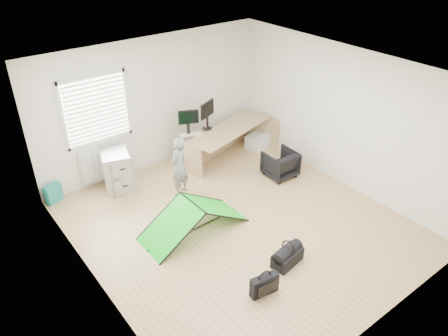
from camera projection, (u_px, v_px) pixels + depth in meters
ground at (238, 224)px, 7.62m from camera, size 5.50×5.50×0.00m
back_wall at (153, 104)px, 8.80m from camera, size 5.00×0.02×2.70m
window at (96, 110)px, 8.04m from camera, size 1.20×0.06×1.20m
radiator at (105, 162)px, 8.58m from camera, size 1.00×0.12×0.60m
desk at (230, 144)px, 9.43m from camera, size 2.24×1.21×0.73m
filing_cabinet at (116, 170)px, 8.45m from camera, size 0.67×0.78×0.78m
monitor_left at (188, 126)px, 8.89m from camera, size 0.42×0.26×0.40m
monitor_right at (207, 119)px, 9.12m from camera, size 0.47×0.28×0.45m
keyboard at (191, 134)px, 8.98m from camera, size 0.51×0.32×0.02m
thermos at (207, 123)px, 9.19m from camera, size 0.08×0.08×0.24m
office_chair at (280, 164)px, 8.87m from camera, size 0.62×0.64×0.55m
person at (179, 167)px, 8.15m from camera, size 0.50×0.41×1.18m
kite at (194, 216)px, 7.34m from camera, size 1.84×0.83×0.57m
storage_crate at (258, 141)px, 10.00m from camera, size 0.61×0.48×0.30m
tote_bag at (53, 193)px, 8.11m from camera, size 0.34×0.24×0.37m
laptop_bag at (264, 285)px, 6.17m from camera, size 0.44×0.19×0.32m
duffel_bag at (287, 257)px, 6.72m from camera, size 0.56×0.35×0.23m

